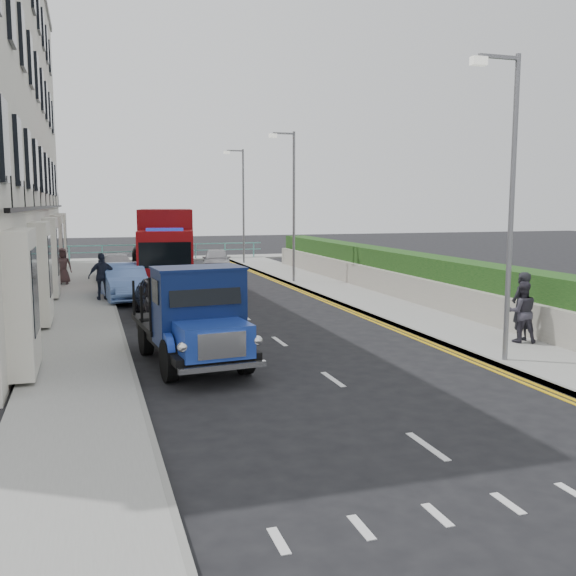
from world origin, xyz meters
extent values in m
plane|color=black|center=(0.00, 0.00, 0.00)|extent=(120.00, 120.00, 0.00)
cube|color=gray|center=(-5.20, 9.00, 0.06)|extent=(2.40, 38.00, 0.12)
cube|color=gray|center=(5.30, 9.00, 0.06)|extent=(2.60, 38.00, 0.12)
cube|color=gray|center=(0.00, 29.00, 0.06)|extent=(30.00, 2.50, 0.12)
plane|color=slate|center=(0.00, 60.00, 0.00)|extent=(120.00, 120.00, 0.00)
cube|color=black|center=(-6.35, 13.00, 3.60)|extent=(0.12, 28.00, 0.10)
cube|color=#B2AD9E|center=(6.60, 9.00, 0.55)|extent=(0.30, 28.00, 1.00)
cube|color=#123812|center=(7.30, 9.00, 0.95)|extent=(1.20, 28.00, 1.70)
cube|color=#59B2A5|center=(0.00, 28.20, 1.08)|extent=(13.00, 0.08, 0.06)
cube|color=#59B2A5|center=(0.00, 28.20, 0.65)|extent=(13.00, 0.06, 0.05)
cylinder|color=slate|center=(4.30, -2.00, 3.50)|extent=(0.12, 0.12, 7.00)
cube|color=slate|center=(3.80, -2.00, 6.90)|extent=(1.00, 0.08, 0.08)
cube|color=beige|center=(3.30, -2.00, 6.78)|extent=(0.35, 0.18, 0.18)
cylinder|color=slate|center=(4.30, 14.00, 3.50)|extent=(0.12, 0.12, 7.00)
cube|color=slate|center=(3.80, 14.00, 6.90)|extent=(1.00, 0.08, 0.08)
cube|color=beige|center=(3.30, 14.00, 6.78)|extent=(0.35, 0.18, 0.18)
cylinder|color=slate|center=(4.30, 24.00, 3.50)|extent=(0.12, 0.12, 7.00)
cube|color=slate|center=(3.80, 24.00, 6.90)|extent=(1.00, 0.08, 0.08)
cube|color=beige|center=(3.30, 24.00, 6.78)|extent=(0.35, 0.18, 0.18)
cylinder|color=black|center=(-3.36, -1.13, 0.46)|extent=(0.33, 0.93, 0.91)
cylinder|color=black|center=(-1.69, -0.97, 0.46)|extent=(0.33, 0.93, 0.91)
cylinder|color=black|center=(-3.60, 1.52, 0.46)|extent=(0.33, 0.93, 0.91)
cylinder|color=black|center=(-1.94, 1.68, 0.46)|extent=(0.33, 0.93, 0.91)
cube|color=black|center=(-2.65, 0.27, 0.59)|extent=(2.22, 4.71, 0.17)
cube|color=#1E3DA6|center=(-2.48, -1.48, 0.93)|extent=(1.58, 1.37, 0.68)
cube|color=silver|center=(-2.42, -2.11, 0.93)|extent=(1.00, 0.17, 0.52)
cube|color=#0D1B4A|center=(-2.59, -0.39, 1.47)|extent=(2.00, 1.31, 1.66)
cube|color=black|center=(-2.75, 1.41, 0.81)|extent=(2.24, 2.84, 0.11)
cylinder|color=black|center=(-2.86, 11.81, 0.50)|extent=(0.42, 1.04, 1.01)
cylinder|color=black|center=(-0.95, 11.56, 0.50)|extent=(0.42, 1.04, 1.01)
cylinder|color=black|center=(-2.49, 14.63, 0.50)|extent=(0.42, 1.04, 1.01)
cylinder|color=black|center=(-0.59, 14.38, 0.50)|extent=(0.42, 1.04, 1.01)
cylinder|color=black|center=(-2.24, 16.63, 0.50)|extent=(0.42, 1.04, 1.01)
cylinder|color=black|center=(-0.33, 16.38, 0.50)|extent=(0.42, 1.04, 1.01)
cube|color=black|center=(-1.60, 14.05, 0.69)|extent=(2.92, 6.64, 0.23)
cube|color=maroon|center=(-1.91, 11.68, 1.65)|extent=(2.41, 2.01, 2.02)
cube|color=black|center=(-2.01, 10.85, 1.74)|extent=(2.01, 0.33, 1.01)
cube|color=maroon|center=(-1.47, 15.05, 2.11)|extent=(2.89, 5.02, 2.75)
imported|color=black|center=(-2.60, 7.00, 0.66)|extent=(1.68, 3.94, 1.33)
imported|color=#658CDA|center=(-3.60, 11.13, 0.71)|extent=(1.88, 4.45, 1.43)
imported|color=#AEAEB3|center=(-3.60, 17.60, 0.64)|extent=(1.87, 4.47, 1.29)
imported|color=black|center=(-0.50, 27.00, 0.81)|extent=(3.95, 6.28, 1.62)
imported|color=#9D9CA1|center=(1.89, 20.44, 0.65)|extent=(2.22, 4.03, 1.30)
imported|color=black|center=(5.92, -0.40, 1.04)|extent=(0.79, 0.67, 1.84)
imported|color=#35323D|center=(5.87, -0.51, 0.93)|extent=(0.96, 0.86, 1.61)
imported|color=#1D2234|center=(-4.40, 10.63, 1.01)|extent=(1.08, 0.56, 1.77)
imported|color=#402E2E|center=(-6.00, 16.10, 0.94)|extent=(0.84, 0.58, 1.64)
camera|label=1|loc=(-4.91, -14.43, 3.73)|focal=40.00mm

